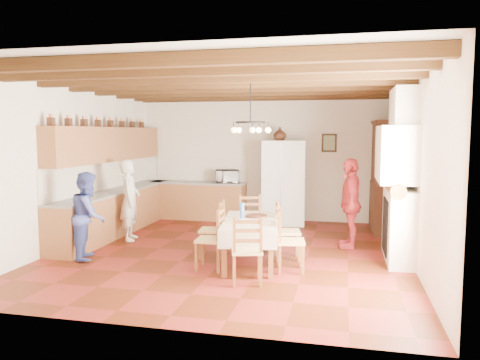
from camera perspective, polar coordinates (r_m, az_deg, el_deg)
name	(u,v)px	position (r m, az deg, el deg)	size (l,w,h in m)	color
floor	(231,253)	(8.28, -1.15, -8.91)	(6.00, 6.50, 0.02)	#521D0B
ceiling	(230,78)	(8.05, -1.19, 12.35)	(6.00, 6.50, 0.02)	beige
wall_back	(263,157)	(11.21, 2.84, 2.80)	(6.00, 0.02, 3.00)	#EFDDC5
wall_front	(155,190)	(4.94, -10.30, -1.22)	(6.00, 0.02, 3.00)	#EFDDC5
wall_left	(73,164)	(9.22, -19.65, 1.80)	(0.02, 6.50, 3.00)	#EFDDC5
wall_right	(416,170)	(7.87, 20.64, 1.11)	(0.02, 6.50, 3.00)	#EFDDC5
ceiling_beams	(230,84)	(8.04, -1.19, 11.65)	(6.00, 6.30, 0.16)	#34190D
lower_cabinets_left	(117,212)	(10.10, -14.76, -3.85)	(0.60, 4.30, 0.86)	brown
lower_cabinets_back	(198,201)	(11.39, -5.17, -2.58)	(2.30, 0.60, 0.86)	brown
countertop_left	(116,191)	(10.03, -14.82, -1.31)	(0.62, 4.30, 0.04)	slate
countertop_back	(198,183)	(11.33, -5.19, -0.33)	(2.34, 0.62, 0.04)	slate
backsplash_left	(104,175)	(10.13, -16.30, 0.54)	(0.03, 4.30, 0.60)	white
backsplash_back	(201,169)	(11.57, -4.77, 1.39)	(2.30, 0.03, 0.60)	white
upper_cabinets	(110,144)	(10.02, -15.61, 4.23)	(0.35, 4.20, 0.70)	brown
fireplace	(395,175)	(8.04, 18.37, 0.57)	(0.56, 1.60, 2.80)	silver
wall_picture	(329,143)	(11.01, 10.82, 4.47)	(0.34, 0.03, 0.42)	#2F2514
refrigerator	(283,182)	(10.72, 5.30, -0.29)	(0.95, 0.78, 1.91)	white
hutch	(386,177)	(10.22, 17.32, 0.38)	(0.54, 1.29, 2.34)	#382213
dining_table	(250,225)	(7.45, 1.25, -5.49)	(1.07, 1.74, 0.72)	beige
chandelier	(250,122)	(7.30, 1.28, 7.04)	(0.47, 0.47, 0.03)	black
chair_left_near	(210,238)	(7.22, -3.66, -7.12)	(0.42, 0.40, 0.96)	brown
chair_left_far	(212,229)	(7.90, -3.44, -5.98)	(0.42, 0.40, 0.96)	brown
chair_right_near	(291,240)	(7.14, 6.25, -7.29)	(0.42, 0.40, 0.96)	brown
chair_right_far	(288,231)	(7.79, 5.84, -6.16)	(0.42, 0.40, 0.96)	brown
chair_end_near	(247,249)	(6.55, 0.87, -8.46)	(0.42, 0.40, 0.96)	brown
chair_end_far	(251,222)	(8.48, 1.39, -5.14)	(0.42, 0.40, 0.96)	brown
person_man	(130,200)	(9.33, -13.26, -2.37)	(0.57, 0.38, 1.58)	beige
person_woman_blue	(89,215)	(8.17, -17.98, -4.11)	(0.70, 0.55, 1.45)	#4453A6
person_woman_red	(350,203)	(8.72, 13.30, -2.75)	(0.96, 0.40, 1.64)	#BE2E31
microwave	(227,176)	(11.11, -1.55, 0.45)	(0.55, 0.37, 0.30)	silver
fridge_vase	(280,134)	(10.67, 4.88, 5.64)	(0.29, 0.29, 0.30)	#382213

